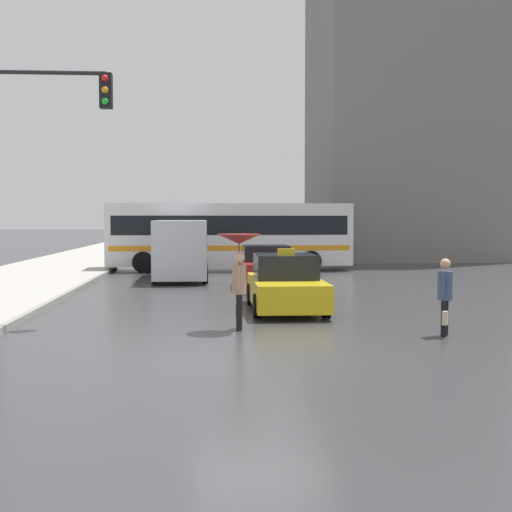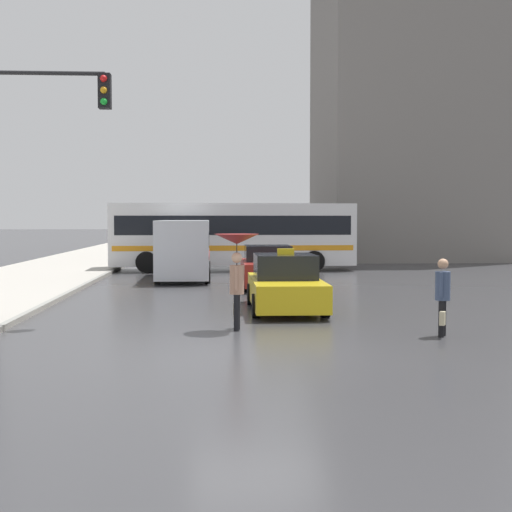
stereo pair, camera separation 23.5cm
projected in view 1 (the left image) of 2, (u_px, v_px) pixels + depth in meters
ground_plane at (264, 352)px, 13.00m from camera, size 300.00×300.00×0.00m
taxi at (286, 285)px, 18.93m from camera, size 1.91×4.41×1.65m
sedan_red at (266, 269)px, 25.04m from camera, size 1.91×4.01×1.49m
ambulance_van at (181, 247)px, 28.47m from camera, size 2.13×5.80×2.37m
city_bus at (229, 233)px, 33.47m from camera, size 11.39×2.98×3.13m
pedestrian_with_umbrella at (239, 255)px, 15.47m from camera, size 0.97×0.97×2.11m
pedestrian_man at (445, 292)px, 14.75m from camera, size 0.42×0.59×1.62m
traffic_light at (38, 144)px, 16.32m from camera, size 2.81×0.38×6.07m
building_tower_near at (403, 67)px, 43.81m from camera, size 10.58×11.32×23.51m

